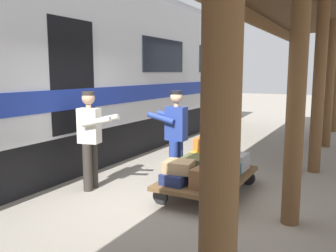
{
  "coord_description": "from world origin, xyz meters",
  "views": [
    {
      "loc": [
        -2.51,
        4.82,
        2.02
      ],
      "look_at": [
        0.21,
        -0.28,
        1.15
      ],
      "focal_mm": 38.1,
      "sensor_mm": 36.0,
      "label": 1
    }
  ],
  "objects_px": {
    "suitcase_slate_roller": "(223,162)",
    "porter_in_overalls": "(175,134)",
    "suitcase_gray_aluminum": "(234,162)",
    "suitcase_olive_duffel": "(194,165)",
    "suitcase_brown_leather": "(211,177)",
    "luggage_cart": "(208,178)",
    "porter_by_door": "(91,137)",
    "suitcase_teal_softside": "(223,172)",
    "suitcase_tan_vintage": "(179,167)",
    "train_car": "(15,70)",
    "suitcase_orange_carryall": "(208,144)",
    "suitcase_yellow_case": "(206,158)",
    "suitcase_navy_fabric": "(180,177)"
  },
  "relations": [
    {
      "from": "suitcase_teal_softside",
      "to": "suitcase_gray_aluminum",
      "type": "relative_size",
      "value": 1.29
    },
    {
      "from": "train_car",
      "to": "luggage_cart",
      "type": "bearing_deg",
      "value": -171.45
    },
    {
      "from": "suitcase_tan_vintage",
      "to": "porter_in_overalls",
      "type": "distance_m",
      "value": 0.98
    },
    {
      "from": "train_car",
      "to": "suitcase_tan_vintage",
      "type": "relative_size",
      "value": 44.53
    },
    {
      "from": "suitcase_yellow_case",
      "to": "suitcase_navy_fabric",
      "type": "distance_m",
      "value": 1.1
    },
    {
      "from": "train_car",
      "to": "suitcase_teal_softside",
      "type": "bearing_deg",
      "value": -171.99
    },
    {
      "from": "suitcase_gray_aluminum",
      "to": "suitcase_navy_fabric",
      "type": "relative_size",
      "value": 0.75
    },
    {
      "from": "suitcase_slate_roller",
      "to": "suitcase_teal_softside",
      "type": "bearing_deg",
      "value": -92.44
    },
    {
      "from": "suitcase_gray_aluminum",
      "to": "suitcase_slate_roller",
      "type": "height_order",
      "value": "suitcase_slate_roller"
    },
    {
      "from": "suitcase_gray_aluminum",
      "to": "suitcase_tan_vintage",
      "type": "relative_size",
      "value": 1.11
    },
    {
      "from": "suitcase_slate_roller",
      "to": "porter_in_overalls",
      "type": "bearing_deg",
      "value": -13.7
    },
    {
      "from": "suitcase_brown_leather",
      "to": "suitcase_navy_fabric",
      "type": "bearing_deg",
      "value": 0.0
    },
    {
      "from": "train_car",
      "to": "suitcase_olive_duffel",
      "type": "relative_size",
      "value": 38.63
    },
    {
      "from": "suitcase_brown_leather",
      "to": "suitcase_slate_roller",
      "type": "bearing_deg",
      "value": -89.85
    },
    {
      "from": "suitcase_gray_aluminum",
      "to": "porter_by_door",
      "type": "relative_size",
      "value": 0.28
    },
    {
      "from": "suitcase_gray_aluminum",
      "to": "suitcase_olive_duffel",
      "type": "bearing_deg",
      "value": 46.17
    },
    {
      "from": "train_car",
      "to": "suitcase_brown_leather",
      "type": "bearing_deg",
      "value": -179.56
    },
    {
      "from": "suitcase_olive_duffel",
      "to": "suitcase_navy_fabric",
      "type": "distance_m",
      "value": 0.55
    },
    {
      "from": "suitcase_yellow_case",
      "to": "porter_by_door",
      "type": "bearing_deg",
      "value": 38.11
    },
    {
      "from": "suitcase_yellow_case",
      "to": "suitcase_tan_vintage",
      "type": "bearing_deg",
      "value": 90.16
    },
    {
      "from": "porter_in_overalls",
      "to": "luggage_cart",
      "type": "bearing_deg",
      "value": 163.9
    },
    {
      "from": "train_car",
      "to": "suitcase_orange_carryall",
      "type": "height_order",
      "value": "train_car"
    },
    {
      "from": "suitcase_teal_softside",
      "to": "porter_in_overalls",
      "type": "bearing_deg",
      "value": -11.96
    },
    {
      "from": "suitcase_yellow_case",
      "to": "train_car",
      "type": "bearing_deg",
      "value": 17.43
    },
    {
      "from": "luggage_cart",
      "to": "porter_by_door",
      "type": "bearing_deg",
      "value": 20.99
    },
    {
      "from": "luggage_cart",
      "to": "suitcase_yellow_case",
      "type": "relative_size",
      "value": 3.85
    },
    {
      "from": "suitcase_tan_vintage",
      "to": "suitcase_orange_carryall",
      "type": "relative_size",
      "value": 1.01
    },
    {
      "from": "suitcase_brown_leather",
      "to": "porter_in_overalls",
      "type": "xyz_separation_m",
      "value": [
        0.99,
        -0.76,
        0.46
      ]
    },
    {
      "from": "suitcase_olive_duffel",
      "to": "suitcase_gray_aluminum",
      "type": "bearing_deg",
      "value": -133.83
    },
    {
      "from": "suitcase_navy_fabric",
      "to": "suitcase_yellow_case",
      "type": "bearing_deg",
      "value": -90.0
    },
    {
      "from": "luggage_cart",
      "to": "suitcase_teal_softside",
      "type": "xyz_separation_m",
      "value": [
        -0.26,
        0.0,
        0.15
      ]
    },
    {
      "from": "suitcase_teal_softside",
      "to": "suitcase_gray_aluminum",
      "type": "bearing_deg",
      "value": -90.0
    },
    {
      "from": "suitcase_brown_leather",
      "to": "suitcase_gray_aluminum",
      "type": "bearing_deg",
      "value": -90.0
    },
    {
      "from": "luggage_cart",
      "to": "suitcase_tan_vintage",
      "type": "bearing_deg",
      "value": 65.85
    },
    {
      "from": "suitcase_gray_aluminum",
      "to": "suitcase_tan_vintage",
      "type": "distance_m",
      "value": 1.25
    },
    {
      "from": "train_car",
      "to": "suitcase_orange_carryall",
      "type": "xyz_separation_m",
      "value": [
        -3.61,
        -1.14,
        -1.34
      ]
    },
    {
      "from": "suitcase_brown_leather",
      "to": "suitcase_yellow_case",
      "type": "bearing_deg",
      "value": -64.36
    },
    {
      "from": "suitcase_navy_fabric",
      "to": "porter_in_overalls",
      "type": "distance_m",
      "value": 1.03
    },
    {
      "from": "suitcase_yellow_case",
      "to": "suitcase_brown_leather",
      "type": "distance_m",
      "value": 1.21
    },
    {
      "from": "porter_in_overalls",
      "to": "porter_by_door",
      "type": "relative_size",
      "value": 1.0
    },
    {
      "from": "luggage_cart",
      "to": "porter_by_door",
      "type": "distance_m",
      "value": 2.12
    },
    {
      "from": "suitcase_gray_aluminum",
      "to": "train_car",
      "type": "bearing_deg",
      "value": 15.31
    },
    {
      "from": "train_car",
      "to": "suitcase_yellow_case",
      "type": "height_order",
      "value": "train_car"
    },
    {
      "from": "porter_in_overalls",
      "to": "suitcase_yellow_case",
      "type": "bearing_deg",
      "value": -143.78
    },
    {
      "from": "suitcase_olive_duffel",
      "to": "porter_by_door",
      "type": "height_order",
      "value": "porter_by_door"
    },
    {
      "from": "suitcase_olive_duffel",
      "to": "suitcase_brown_leather",
      "type": "xyz_separation_m",
      "value": [
        -0.53,
        0.55,
        0.0
      ]
    },
    {
      "from": "suitcase_teal_softside",
      "to": "porter_in_overalls",
      "type": "xyz_separation_m",
      "value": [
        0.99,
        -0.21,
        0.51
      ]
    },
    {
      "from": "suitcase_olive_duffel",
      "to": "suitcase_navy_fabric",
      "type": "height_order",
      "value": "suitcase_olive_duffel"
    },
    {
      "from": "suitcase_yellow_case",
      "to": "porter_in_overalls",
      "type": "relative_size",
      "value": 0.3
    },
    {
      "from": "suitcase_teal_softside",
      "to": "porter_by_door",
      "type": "xyz_separation_m",
      "value": [
        2.14,
        0.72,
        0.51
      ]
    }
  ]
}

